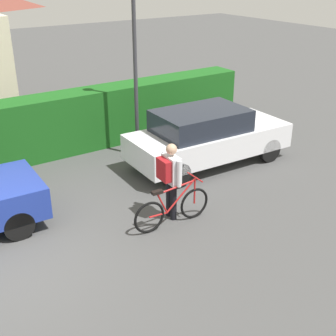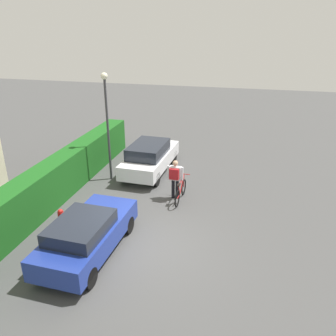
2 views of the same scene
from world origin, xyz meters
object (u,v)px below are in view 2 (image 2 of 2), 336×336
Objects in this scene: fire_hydrant at (62,220)px; parked_car_far at (150,157)px; street_lamp at (107,114)px; person_rider at (175,176)px; parked_car_near at (87,234)px; bicycle at (181,192)px.

parked_car_far is at bearing -14.65° from fire_hydrant.
street_lamp is 5.02m from fire_hydrant.
street_lamp is at bearing 70.56° from person_rider.
fire_hydrant is (0.96, 1.43, -0.28)m from parked_car_near.
bicycle reaches higher than fire_hydrant.
parked_car_far is at bearing -52.04° from street_lamp.
bicycle is 2.10× the size of fire_hydrant.
parked_car_far is (6.44, -0.00, 0.07)m from parked_car_near.
person_rider is at bearing -109.44° from street_lamp.
person_rider is 0.34× the size of street_lamp.
parked_car_near is 1.75m from fire_hydrant.
parked_car_near is at bearing -123.85° from fire_hydrant.
street_lamp is 5.75× the size of fire_hydrant.
parked_car_near reaches higher than fire_hydrant.
bicycle is (-2.40, -1.97, -0.40)m from parked_car_far.
parked_car_near is 5.94m from street_lamp.
person_rider reaches higher than parked_car_far.
person_rider is at bearing -143.06° from parked_car_far.
person_rider reaches higher than fire_hydrant.
street_lamp is (5.28, 1.48, 2.28)m from parked_car_near.
parked_car_near is at bearing -164.33° from street_lamp.
parked_car_far reaches higher than parked_car_near.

